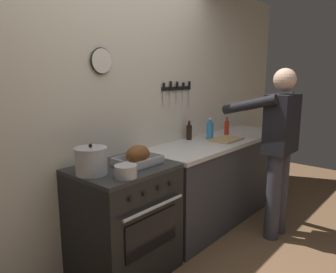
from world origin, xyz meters
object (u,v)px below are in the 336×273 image
at_px(stove, 124,221).
at_px(stock_pot, 91,161).
at_px(roasting_pan, 138,156).
at_px(bottle_soy_sauce, 189,132).
at_px(saucepan, 126,171).
at_px(bottle_hot_sauce, 227,127).
at_px(person_cook, 278,143).
at_px(bottle_dish_soap, 210,131).
at_px(cutting_board, 227,139).

xyz_separation_m(stove, stock_pot, (-0.27, 0.03, 0.55)).
height_order(roasting_pan, bottle_soy_sauce, bottle_soy_sauce).
bearing_deg(saucepan, stock_pot, 112.82).
bearing_deg(roasting_pan, stove, 156.75).
bearing_deg(roasting_pan, bottle_hot_sauce, 4.68).
distance_m(stove, person_cook, 1.64).
bearing_deg(bottle_hot_sauce, roasting_pan, -175.32).
height_order(bottle_dish_soap, bottle_hot_sauce, bottle_dish_soap).
height_order(roasting_pan, cutting_board, roasting_pan).
height_order(bottle_dish_soap, bottle_soy_sauce, bottle_dish_soap).
bearing_deg(saucepan, cutting_board, 4.58).
relative_size(cutting_board, bottle_soy_sauce, 1.73).
distance_m(roasting_pan, stock_pot, 0.39).
xyz_separation_m(roasting_pan, bottle_dish_soap, (1.21, 0.12, 0.03)).
xyz_separation_m(cutting_board, bottle_soy_sauce, (-0.23, 0.33, 0.08)).
bearing_deg(roasting_pan, cutting_board, -1.97).
bearing_deg(person_cook, bottle_soy_sauce, 15.34).
distance_m(person_cook, saucepan, 1.63).
bearing_deg(person_cook, saucepan, 74.62).
bearing_deg(stove, person_cook, -25.15).
height_order(stove, stock_pot, stock_pot).
distance_m(bottle_dish_soap, bottle_hot_sauce, 0.36).
distance_m(stove, roasting_pan, 0.53).
relative_size(cutting_board, bottle_hot_sauce, 1.73).
xyz_separation_m(stove, bottle_dish_soap, (1.33, 0.07, 0.55)).
bearing_deg(bottle_soy_sauce, saucepan, -161.06).
height_order(person_cook, roasting_pan, person_cook).
bearing_deg(bottle_soy_sauce, cutting_board, -54.86).
relative_size(person_cook, bottle_dish_soap, 7.07).
height_order(stove, person_cook, person_cook).
distance_m(stock_pot, bottle_hot_sauce, 1.96).
distance_m(bottle_soy_sauce, bottle_hot_sauce, 0.55).
xyz_separation_m(saucepan, bottle_dish_soap, (1.49, 0.29, 0.05)).
relative_size(person_cook, bottle_soy_sauce, 7.98).
distance_m(cutting_board, bottle_dish_soap, 0.20).
height_order(stock_pot, cutting_board, stock_pot).
xyz_separation_m(roasting_pan, cutting_board, (1.28, -0.04, -0.06)).
bearing_deg(cutting_board, bottle_hot_sauce, 30.83).
height_order(stove, bottle_soy_sauce, bottle_soy_sauce).
bearing_deg(bottle_soy_sauce, bottle_hot_sauce, -16.84).
bearing_deg(person_cook, bottle_hot_sauce, -20.54).
xyz_separation_m(saucepan, cutting_board, (1.56, 0.13, -0.03)).
xyz_separation_m(stock_pot, bottle_soy_sauce, (1.44, 0.21, -0.01)).
bearing_deg(bottle_dish_soap, person_cook, -83.87).
bearing_deg(bottle_dish_soap, cutting_board, -67.14).
xyz_separation_m(person_cook, saucepan, (-1.57, 0.44, -0.01)).
xyz_separation_m(person_cook, roasting_pan, (-1.29, 0.61, 0.02)).
xyz_separation_m(bottle_dish_soap, bottle_soy_sauce, (-0.16, 0.16, -0.01)).
xyz_separation_m(stove, roasting_pan, (0.12, -0.05, 0.52)).
bearing_deg(roasting_pan, bottle_dish_soap, 5.85).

